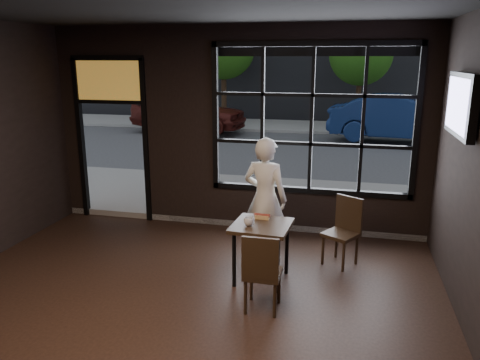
% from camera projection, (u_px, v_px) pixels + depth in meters
% --- Properties ---
extents(floor, '(6.00, 7.00, 0.02)m').
position_uv_depth(floor, '(146.00, 353.00, 4.44)').
color(floor, black).
rests_on(floor, ground).
extents(window_frame, '(3.06, 0.12, 2.28)m').
position_uv_depth(window_frame, '(312.00, 120.00, 7.01)').
color(window_frame, black).
rests_on(window_frame, ground).
extents(stained_transom, '(1.20, 0.06, 0.70)m').
position_uv_depth(stained_transom, '(109.00, 80.00, 7.60)').
color(stained_transom, orange).
rests_on(stained_transom, ground).
extents(street_asphalt, '(60.00, 41.00, 0.04)m').
position_uv_depth(street_asphalt, '(319.00, 106.00, 27.04)').
color(street_asphalt, '#545456').
rests_on(street_asphalt, ground).
extents(cafe_table, '(0.73, 0.73, 0.75)m').
position_uv_depth(cafe_table, '(261.00, 252.00, 5.79)').
color(cafe_table, black).
rests_on(cafe_table, floor).
extents(chair_near, '(0.40, 0.40, 0.91)m').
position_uv_depth(chair_near, '(263.00, 271.00, 5.10)').
color(chair_near, black).
rests_on(chair_near, floor).
extents(chair_window, '(0.55, 0.55, 0.92)m').
position_uv_depth(chair_window, '(341.00, 232.00, 6.21)').
color(chair_window, black).
rests_on(chair_window, floor).
extents(man, '(0.69, 0.53, 1.69)m').
position_uv_depth(man, '(265.00, 199.00, 6.36)').
color(man, silver).
rests_on(man, floor).
extents(hotdog, '(0.21, 0.10, 0.06)m').
position_uv_depth(hotdog, '(262.00, 217.00, 5.87)').
color(hotdog, tan).
rests_on(hotdog, cafe_table).
extents(cup, '(0.15, 0.15, 0.10)m').
position_uv_depth(cup, '(249.00, 222.00, 5.63)').
color(cup, silver).
rests_on(cup, cafe_table).
extents(tv, '(0.13, 1.17, 0.68)m').
position_uv_depth(tv, '(462.00, 105.00, 5.06)').
color(tv, black).
rests_on(tv, wall_right).
extents(navy_car, '(4.59, 1.96, 1.47)m').
position_uv_depth(navy_car, '(400.00, 118.00, 14.91)').
color(navy_car, navy).
rests_on(navy_car, street_asphalt).
extents(maroon_car, '(4.36, 2.09, 1.44)m').
position_uv_depth(maroon_car, '(188.00, 111.00, 17.08)').
color(maroon_car, '#501914').
rests_on(maroon_car, street_asphalt).
extents(tree_left, '(2.58, 2.58, 4.39)m').
position_uv_depth(tree_left, '(224.00, 48.00, 18.92)').
color(tree_left, '#332114').
rests_on(tree_left, street_asphalt).
extents(tree_right, '(2.36, 2.36, 4.02)m').
position_uv_depth(tree_right, '(361.00, 54.00, 17.37)').
color(tree_right, '#332114').
rests_on(tree_right, street_asphalt).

